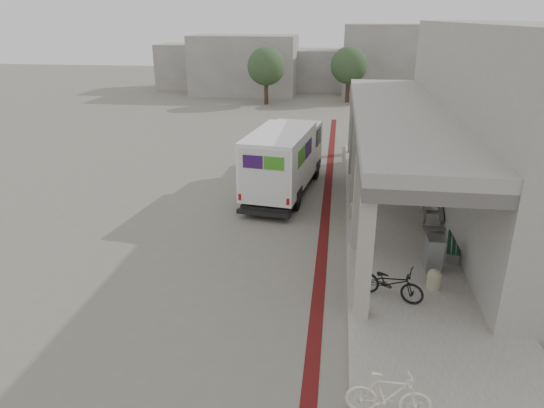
# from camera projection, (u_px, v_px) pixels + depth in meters

# --- Properties ---
(ground) EXTENTS (120.00, 120.00, 0.00)m
(ground) POSITION_uv_depth(u_px,v_px,m) (291.00, 252.00, 15.86)
(ground) COLOR slate
(ground) RESTS_ON ground
(bike_lane_stripe) EXTENTS (0.35, 40.00, 0.01)m
(bike_lane_stripe) POSITION_uv_depth(u_px,v_px,m) (324.00, 229.00, 17.58)
(bike_lane_stripe) COLOR #511010
(bike_lane_stripe) RESTS_ON ground
(sidewalk) EXTENTS (4.40, 28.00, 0.12)m
(sidewalk) POSITION_uv_depth(u_px,v_px,m) (417.00, 258.00, 15.33)
(sidewalk) COLOR gray
(sidewalk) RESTS_ON ground
(transit_building) EXTENTS (7.60, 17.00, 7.00)m
(transit_building) POSITION_uv_depth(u_px,v_px,m) (488.00, 126.00, 17.91)
(transit_building) COLOR gray
(transit_building) RESTS_ON ground
(distant_backdrop) EXTENTS (28.00, 10.00, 6.50)m
(distant_backdrop) POSITION_uv_depth(u_px,v_px,m) (299.00, 64.00, 48.37)
(distant_backdrop) COLOR gray
(distant_backdrop) RESTS_ON ground
(tree_left) EXTENTS (3.20, 3.20, 4.80)m
(tree_left) POSITION_uv_depth(u_px,v_px,m) (266.00, 67.00, 41.19)
(tree_left) COLOR #38281C
(tree_left) RESTS_ON ground
(tree_mid) EXTENTS (3.20, 3.20, 4.80)m
(tree_mid) POSITION_uv_depth(u_px,v_px,m) (349.00, 65.00, 42.15)
(tree_mid) COLOR #38281C
(tree_mid) RESTS_ON ground
(tree_right) EXTENTS (3.20, 3.20, 4.80)m
(tree_right) POSITION_uv_depth(u_px,v_px,m) (446.00, 68.00, 40.21)
(tree_right) COLOR #38281C
(tree_right) RESTS_ON ground
(fedex_truck) EXTENTS (2.95, 6.98, 2.89)m
(fedex_truck) POSITION_uv_depth(u_px,v_px,m) (284.00, 159.00, 20.59)
(fedex_truck) COLOR black
(fedex_truck) RESTS_ON ground
(bench) EXTENTS (0.78, 1.84, 0.42)m
(bench) POSITION_uv_depth(u_px,v_px,m) (454.00, 245.00, 15.38)
(bench) COLOR slate
(bench) RESTS_ON sidewalk
(bollard_near) EXTENTS (0.39, 0.39, 0.58)m
(bollard_near) POSITION_uv_depth(u_px,v_px,m) (434.00, 279.00, 13.43)
(bollard_near) COLOR #9B9576
(bollard_near) RESTS_ON sidewalk
(bollard_far) EXTENTS (0.44, 0.44, 0.67)m
(bollard_far) POSITION_uv_depth(u_px,v_px,m) (355.00, 209.00, 18.12)
(bollard_far) COLOR gray
(bollard_far) RESTS_ON sidewalk
(utility_cabinet) EXTENTS (0.47, 0.62, 1.03)m
(utility_cabinet) POSITION_uv_depth(u_px,v_px,m) (433.00, 254.00, 14.34)
(utility_cabinet) COLOR gray
(utility_cabinet) RESTS_ON sidewalk
(bicycle_black) EXTENTS (1.91, 1.24, 0.95)m
(bicycle_black) POSITION_uv_depth(u_px,v_px,m) (390.00, 282.00, 12.88)
(bicycle_black) COLOR black
(bicycle_black) RESTS_ON sidewalk
(bicycle_cream) EXTENTS (1.63, 0.50, 0.97)m
(bicycle_cream) POSITION_uv_depth(u_px,v_px,m) (389.00, 395.00, 9.04)
(bicycle_cream) COLOR silver
(bicycle_cream) RESTS_ON sidewalk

